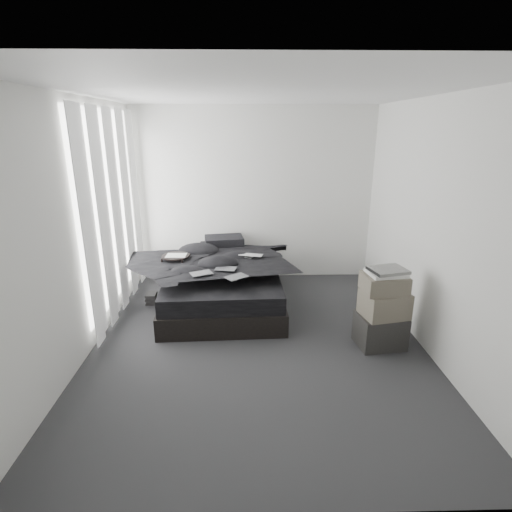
{
  "coord_description": "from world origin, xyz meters",
  "views": [
    {
      "loc": [
        -0.12,
        -3.95,
        2.29
      ],
      "look_at": [
        0.0,
        0.8,
        0.75
      ],
      "focal_mm": 28.0,
      "sensor_mm": 36.0,
      "label": 1
    }
  ],
  "objects_px": {
    "bed": "(223,294)",
    "side_stand": "(177,280)",
    "box_lower": "(380,330)",
    "laptop": "(250,251)"
  },
  "relations": [
    {
      "from": "bed",
      "to": "side_stand",
      "type": "xyz_separation_m",
      "value": [
        -0.61,
        0.05,
        0.2
      ]
    },
    {
      "from": "side_stand",
      "to": "box_lower",
      "type": "distance_m",
      "value": 2.66
    },
    {
      "from": "laptop",
      "to": "side_stand",
      "type": "distance_m",
      "value": 1.05
    },
    {
      "from": "bed",
      "to": "laptop",
      "type": "distance_m",
      "value": 0.69
    },
    {
      "from": "bed",
      "to": "laptop",
      "type": "xyz_separation_m",
      "value": [
        0.36,
        0.06,
        0.59
      ]
    },
    {
      "from": "bed",
      "to": "side_stand",
      "type": "bearing_deg",
      "value": 172.99
    },
    {
      "from": "laptop",
      "to": "bed",
      "type": "bearing_deg",
      "value": -154.5
    },
    {
      "from": "side_stand",
      "to": "box_lower",
      "type": "relative_size",
      "value": 1.38
    },
    {
      "from": "laptop",
      "to": "side_stand",
      "type": "bearing_deg",
      "value": -163.59
    },
    {
      "from": "bed",
      "to": "laptop",
      "type": "height_order",
      "value": "laptop"
    }
  ]
}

